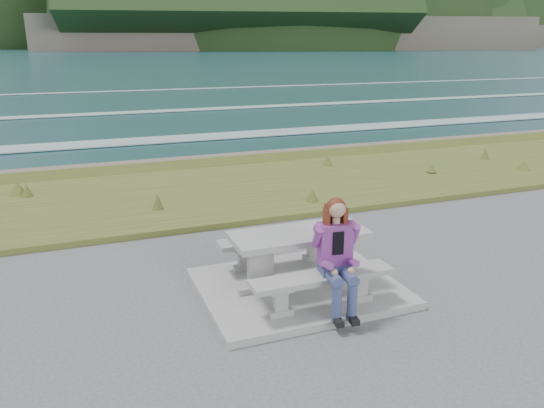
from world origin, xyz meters
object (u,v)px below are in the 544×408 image
at_px(picnic_table, 299,244).
at_px(bench_landward, 322,282).
at_px(bench_seaward, 279,242).
at_px(seated_woman, 338,272).

height_order(picnic_table, bench_landward, picnic_table).
xyz_separation_m(bench_landward, bench_seaward, (0.00, 1.40, 0.00)).
xyz_separation_m(picnic_table, seated_woman, (0.14, -0.83, -0.07)).
bearing_deg(seated_woman, bench_landward, 145.19).
bearing_deg(seated_woman, bench_seaward, 103.26).
height_order(picnic_table, bench_seaward, picnic_table).
bearing_deg(bench_landward, bench_seaward, 90.00).
bearing_deg(bench_seaward, bench_landward, -90.00).
distance_m(picnic_table, seated_woman, 0.85).
xyz_separation_m(picnic_table, bench_landward, (0.00, -0.70, -0.23)).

